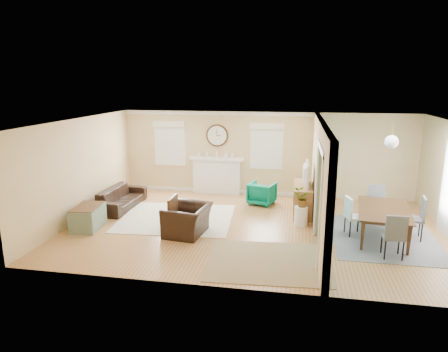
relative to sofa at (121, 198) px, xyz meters
The scene contains 27 objects.
floor 4.00m from the sofa, 13.50° to the right, with size 9.00×9.00×0.00m, color olive.
wall_back 4.51m from the sofa, 28.05° to the left, with size 9.00×0.02×2.60m, color tan.
wall_front 5.62m from the sofa, 45.37° to the right, with size 9.00×0.02×2.60m, color tan.
wall_left 1.51m from the sofa, 123.57° to the right, with size 0.02×6.00×2.60m, color tan.
ceiling 4.61m from the sofa, 13.50° to the right, with size 9.00×6.00×0.02m, color white.
partition 5.54m from the sofa, ahead, with size 0.17×6.00×2.60m.
fireplace 3.09m from the sofa, 39.28° to the left, with size 1.70×0.30×1.17m.
wall_clock 3.50m from the sofa, 40.50° to the left, with size 0.70×0.07×0.70m.
window_left 2.58m from the sofa, 67.63° to the left, with size 1.05×0.13×1.42m.
window_right 4.63m from the sofa, 27.20° to the left, with size 1.05×0.13×1.42m.
pendant 7.20m from the sofa, ahead, with size 0.30×0.30×0.55m.
rug_cream 1.94m from the sofa, 18.74° to the right, with size 2.87×2.49×0.02m, color #F0E8CD.
rug_jute 5.18m from the sofa, 32.54° to the right, with size 2.39×1.96×0.01m, color #937C57.
rug_grey 6.96m from the sofa, ahead, with size 2.29×2.86×0.01m, color slate.
sofa is the anchor object (origin of this frame).
eames_chair 2.91m from the sofa, 34.26° to the right, with size 1.07×0.94×0.70m, color black.
green_chair 4.04m from the sofa, 14.87° to the left, with size 0.70×0.72×0.65m, color #006247.
trunk 1.68m from the sofa, 93.34° to the right, with size 0.70×1.03×0.56m.
credenza 5.07m from the sofa, ahead, with size 0.49×1.43×0.80m.
tv 5.12m from the sofa, ahead, with size 1.06×0.14×0.61m, color black.
garden_stool 5.04m from the sofa, ahead, with size 0.33×0.33×0.48m, color white.
potted_plant 5.06m from the sofa, ahead, with size 0.40×0.35×0.45m, color #337F33.
dining_table 6.96m from the sofa, ahead, with size 1.97×1.10×0.69m, color #4C301B.
dining_chair_n 6.88m from the sofa, ahead, with size 0.43×0.43×0.94m.
dining_chair_s 7.15m from the sofa, 17.24° to the right, with size 0.42×0.42×0.95m.
dining_chair_w 6.31m from the sofa, ahead, with size 0.49×0.49×0.91m.
dining_chair_e 7.56m from the sofa, ahead, with size 0.50×0.50×0.99m.
Camera 1 is at (0.92, -9.22, 3.50)m, focal length 32.00 mm.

